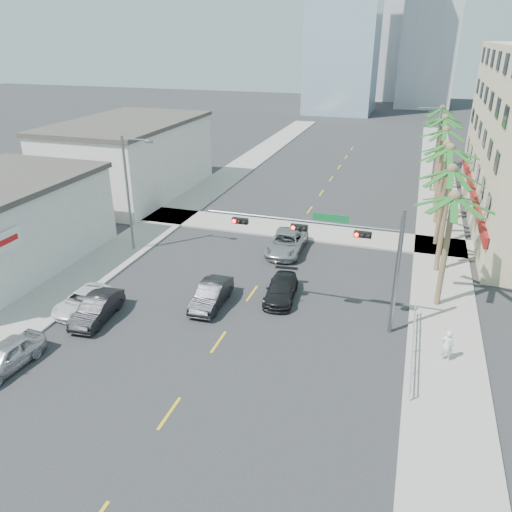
{
  "coord_description": "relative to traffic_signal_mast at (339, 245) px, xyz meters",
  "views": [
    {
      "loc": [
        9.16,
        -17.66,
        15.71
      ],
      "look_at": [
        0.79,
        8.4,
        3.5
      ],
      "focal_mm": 35.0,
      "sensor_mm": 36.0,
      "label": 1
    }
  ],
  "objects": [
    {
      "name": "palm_tree_1",
      "position": [
        5.82,
        9.25,
        2.37
      ],
      "size": [
        4.8,
        4.8,
        8.16
      ],
      "color": "brown",
      "rests_on": "ground"
    },
    {
      "name": "traffic_signal_mast",
      "position": [
        0.0,
        0.0,
        0.0
      ],
      "size": [
        11.12,
        0.54,
        7.2
      ],
      "color": "slate",
      "rests_on": "ground"
    },
    {
      "name": "car_parked_near",
      "position": [
        -15.18,
        -9.45,
        -4.33
      ],
      "size": [
        2.07,
        4.44,
        1.47
      ],
      "primitive_type": "imported",
      "rotation": [
        0.0,
        0.0,
        -0.08
      ],
      "color": "silver",
      "rests_on": "ground"
    },
    {
      "name": "pedestrian",
      "position": [
        6.16,
        -2.04,
        -4.04
      ],
      "size": [
        0.64,
        0.43,
        1.74
      ],
      "primitive_type": "imported",
      "rotation": [
        0.0,
        0.0,
        3.13
      ],
      "color": "white",
      "rests_on": "sidewalk_right"
    },
    {
      "name": "car_lane_center",
      "position": [
        -5.37,
        9.45,
        -4.28
      ],
      "size": [
        2.73,
        5.69,
        1.56
      ],
      "primitive_type": "imported",
      "rotation": [
        0.0,
        0.0,
        0.02
      ],
      "color": "#ABAAAF",
      "rests_on": "ground"
    },
    {
      "name": "tower_far_center",
      "position": [
        -8.78,
        117.05,
        15.94
      ],
      "size": [
        16.0,
        16.0,
        42.0
      ],
      "primitive_type": "cube",
      "color": "#ADADB2",
      "rests_on": "ground"
    },
    {
      "name": "sidewalk_left",
      "position": [
        -17.78,
        12.05,
        -4.99
      ],
      "size": [
        4.0,
        120.0,
        0.15
      ],
      "primitive_type": "cube",
      "color": "gray",
      "rests_on": "ground"
    },
    {
      "name": "car_lane_left",
      "position": [
        -7.74,
        -0.2,
        -4.33
      ],
      "size": [
        1.71,
        4.52,
        1.47
      ],
      "primitive_type": "imported",
      "rotation": [
        0.0,
        0.0,
        0.03
      ],
      "color": "black",
      "rests_on": "ground"
    },
    {
      "name": "car_parked_mid",
      "position": [
        -13.58,
        -3.87,
        -4.34
      ],
      "size": [
        1.9,
        4.48,
        1.44
      ],
      "primitive_type": "imported",
      "rotation": [
        0.0,
        0.0,
        0.09
      ],
      "color": "black",
      "rests_on": "ground"
    },
    {
      "name": "palm_tree_0",
      "position": [
        5.82,
        4.05,
        2.02
      ],
      "size": [
        4.8,
        4.8,
        7.8
      ],
      "color": "brown",
      "rests_on": "ground"
    },
    {
      "name": "palm_tree_3",
      "position": [
        5.82,
        19.65,
        2.02
      ],
      "size": [
        4.8,
        4.8,
        7.8
      ],
      "color": "brown",
      "rests_on": "ground"
    },
    {
      "name": "sidewalk_right",
      "position": [
        6.22,
        12.05,
        -4.99
      ],
      "size": [
        4.0,
        120.0,
        0.15
      ],
      "primitive_type": "cube",
      "color": "gray",
      "rests_on": "ground"
    },
    {
      "name": "palm_tree_7",
      "position": [
        5.82,
        40.45,
        2.37
      ],
      "size": [
        4.8,
        4.8,
        8.16
      ],
      "color": "brown",
      "rests_on": "ground"
    },
    {
      "name": "palm_tree_4",
      "position": [
        5.82,
        24.85,
        2.37
      ],
      "size": [
        4.8,
        4.8,
        8.16
      ],
      "color": "brown",
      "rests_on": "ground"
    },
    {
      "name": "streetlight_left",
      "position": [
        -16.78,
        6.05,
        -0.0
      ],
      "size": [
        2.55,
        0.25,
        9.0
      ],
      "color": "slate",
      "rests_on": "ground"
    },
    {
      "name": "car_parked_far",
      "position": [
        -15.18,
        -3.13,
        -4.47
      ],
      "size": [
        2.12,
        4.31,
        1.18
      ],
      "primitive_type": "imported",
      "rotation": [
        0.0,
        0.0,
        -0.04
      ],
      "color": "white",
      "rests_on": "ground"
    },
    {
      "name": "car_lane_right",
      "position": [
        -3.78,
        1.99,
        -4.41
      ],
      "size": [
        2.23,
        4.63,
        1.3
      ],
      "primitive_type": "imported",
      "rotation": [
        0.0,
        0.0,
        0.09
      ],
      "color": "black",
      "rests_on": "ground"
    },
    {
      "name": "ground",
      "position": [
        -5.78,
        -7.95,
        -5.06
      ],
      "size": [
        260.0,
        260.0,
        0.0
      ],
      "primitive_type": "plane",
      "color": "#262628",
      "rests_on": "ground"
    },
    {
      "name": "streetlight_right",
      "position": [
        5.21,
        30.05,
        -0.0
      ],
      "size": [
        2.55,
        0.25,
        9.0
      ],
      "color": "slate",
      "rests_on": "ground"
    },
    {
      "name": "palm_tree_6",
      "position": [
        5.82,
        35.25,
        2.02
      ],
      "size": [
        4.8,
        4.8,
        7.8
      ],
      "color": "brown",
      "rests_on": "ground"
    },
    {
      "name": "guardrail",
      "position": [
        4.52,
        -1.95,
        -4.39
      ],
      "size": [
        0.08,
        8.08,
        1.0
      ],
      "color": "silver",
      "rests_on": "ground"
    },
    {
      "name": "building_left_far",
      "position": [
        -25.28,
        20.05,
        -1.46
      ],
      "size": [
        11.0,
        18.0,
        7.2
      ],
      "primitive_type": "cube",
      "color": "beige",
      "rests_on": "ground"
    },
    {
      "name": "palm_tree_2",
      "position": [
        5.82,
        14.45,
        2.72
      ],
      "size": [
        4.8,
        4.8,
        8.52
      ],
      "color": "brown",
      "rests_on": "ground"
    },
    {
      "name": "sidewalk_cross",
      "position": [
        -5.78,
        14.05,
        -4.99
      ],
      "size": [
        80.0,
        4.0,
        0.15
      ],
      "primitive_type": "cube",
      "color": "gray",
      "rests_on": "ground"
    },
    {
      "name": "palm_tree_5",
      "position": [
        5.82,
        30.05,
        2.72
      ],
      "size": [
        4.8,
        4.8,
        8.52
      ],
      "color": "brown",
      "rests_on": "ground"
    }
  ]
}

